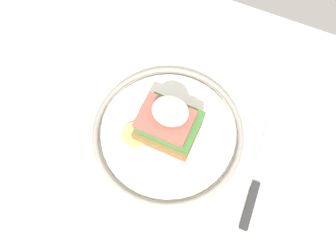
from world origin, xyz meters
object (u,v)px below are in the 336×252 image
Objects in this scene: sandwich at (168,122)px; knife at (257,180)px; plate at (168,132)px; fork at (87,95)px.

sandwich is 0.17m from knife.
sandwich is at bearing 174.15° from knife.
knife is (0.16, -0.02, -0.04)m from sandwich.
sandwich is 0.59× the size of knife.
sandwich is (-0.00, 0.00, 0.04)m from plate.
fork is (-0.16, 0.01, -0.01)m from plate.
knife is (0.16, -0.01, -0.01)m from plate.
sandwich reaches higher than knife.
fork is 0.32m from knife.
plate is at bearing -3.05° from fork.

